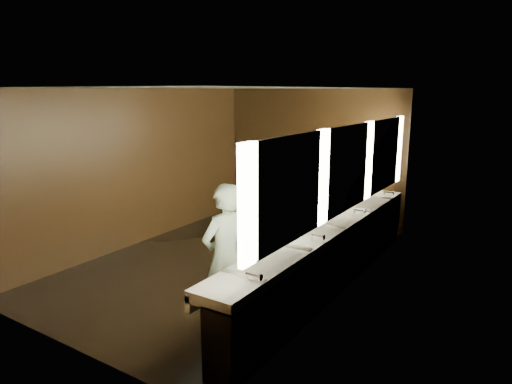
# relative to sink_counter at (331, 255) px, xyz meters

# --- Properties ---
(floor) EXTENTS (6.00, 6.00, 0.00)m
(floor) POSITION_rel_sink_counter_xyz_m (-1.79, 0.00, -0.50)
(floor) COLOR black
(floor) RESTS_ON ground
(ceiling) EXTENTS (4.00, 6.00, 0.02)m
(ceiling) POSITION_rel_sink_counter_xyz_m (-1.79, 0.00, 2.30)
(ceiling) COLOR #2D2D2B
(ceiling) RESTS_ON wall_back
(wall_back) EXTENTS (4.00, 0.02, 2.80)m
(wall_back) POSITION_rel_sink_counter_xyz_m (-1.79, 3.00, 0.90)
(wall_back) COLOR black
(wall_back) RESTS_ON floor
(wall_front) EXTENTS (4.00, 0.02, 2.80)m
(wall_front) POSITION_rel_sink_counter_xyz_m (-1.79, -3.00, 0.90)
(wall_front) COLOR black
(wall_front) RESTS_ON floor
(wall_left) EXTENTS (0.02, 6.00, 2.80)m
(wall_left) POSITION_rel_sink_counter_xyz_m (-3.79, 0.00, 0.90)
(wall_left) COLOR black
(wall_left) RESTS_ON floor
(wall_right) EXTENTS (0.02, 6.00, 2.80)m
(wall_right) POSITION_rel_sink_counter_xyz_m (0.21, 0.00, 0.90)
(wall_right) COLOR black
(wall_right) RESTS_ON floor
(sink_counter) EXTENTS (0.55, 5.40, 1.01)m
(sink_counter) POSITION_rel_sink_counter_xyz_m (0.00, 0.00, 0.00)
(sink_counter) COLOR black
(sink_counter) RESTS_ON floor
(mirror_band) EXTENTS (0.06, 5.03, 1.15)m
(mirror_band) POSITION_rel_sink_counter_xyz_m (0.19, -0.00, 1.25)
(mirror_band) COLOR white
(mirror_band) RESTS_ON wall_right
(person) EXTENTS (0.55, 0.72, 1.75)m
(person) POSITION_rel_sink_counter_xyz_m (-0.60, -1.71, 0.38)
(person) COLOR #83BBC3
(person) RESTS_ON floor
(trash_bin) EXTENTS (0.47, 0.47, 0.63)m
(trash_bin) POSITION_rel_sink_counter_xyz_m (-0.22, -0.29, -0.18)
(trash_bin) COLOR black
(trash_bin) RESTS_ON floor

